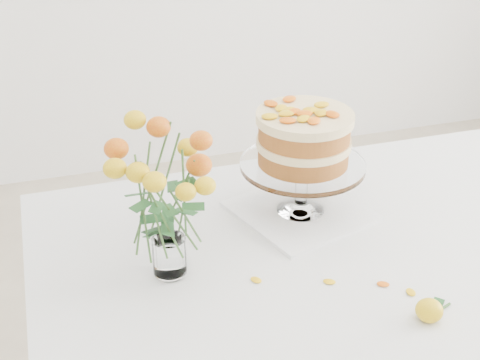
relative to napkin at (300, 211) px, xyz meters
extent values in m
cube|color=#A77D61|center=(0.07, -0.17, -0.03)|extent=(1.40, 0.90, 0.04)
cylinder|color=#A77D61|center=(-0.55, 0.20, -0.41)|extent=(0.06, 0.06, 0.71)
cylinder|color=#A77D61|center=(0.69, 0.20, -0.41)|extent=(0.06, 0.06, 0.71)
cube|color=silver|center=(0.07, -0.17, -0.01)|extent=(1.42, 0.92, 0.01)
cube|color=silver|center=(0.07, 0.29, -0.11)|extent=(1.42, 0.01, 0.20)
cube|color=silver|center=(-0.64, -0.17, -0.11)|extent=(0.01, 0.92, 0.20)
cube|color=white|center=(0.00, 0.00, 0.00)|extent=(0.35, 0.35, 0.01)
cylinder|color=white|center=(0.00, 0.00, 0.07)|extent=(0.03, 0.03, 0.09)
cylinder|color=white|center=(0.00, 0.00, 0.12)|extent=(0.29, 0.29, 0.01)
cylinder|color=#AD5827|center=(0.00, 0.00, 0.15)|extent=(0.22, 0.22, 0.04)
cylinder|color=#FFDFA4|center=(0.00, 0.00, 0.18)|extent=(0.23, 0.23, 0.02)
cylinder|color=#AD5827|center=(0.00, 0.00, 0.21)|extent=(0.22, 0.22, 0.04)
cylinder|color=#FFDFA4|center=(0.00, 0.00, 0.24)|extent=(0.24, 0.24, 0.02)
cylinder|color=white|center=(-0.35, -0.15, 0.00)|extent=(0.06, 0.06, 0.01)
cylinder|color=white|center=(-0.35, -0.15, 0.04)|extent=(0.07, 0.07, 0.08)
ellipsoid|color=yellow|center=(0.08, -0.43, 0.02)|extent=(0.05, 0.05, 0.04)
cylinder|color=#345B24|center=(0.12, -0.42, 0.00)|extent=(0.06, 0.03, 0.01)
ellipsoid|color=yellow|center=(-0.05, -0.27, 0.00)|extent=(0.03, 0.02, 0.00)
ellipsoid|color=yellow|center=(0.05, -0.31, 0.00)|extent=(0.03, 0.02, 0.00)
ellipsoid|color=yellow|center=(0.09, -0.35, 0.00)|extent=(0.03, 0.02, 0.00)
ellipsoid|color=yellow|center=(-0.19, -0.22, 0.00)|extent=(0.03, 0.02, 0.00)
camera|label=1|loc=(-0.55, -1.26, 0.83)|focal=50.00mm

